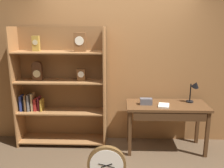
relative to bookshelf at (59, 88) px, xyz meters
The scene contains 7 objects.
back_wood_panel 1.03m from the bookshelf, 12.48° to the left, with size 4.80×0.05×2.60m, color #9E6B3D.
bookshelf is the anchor object (origin of this frame).
workbench 1.77m from the bookshelf, ahead, with size 1.26×0.56×0.77m.
desk_lamp 2.17m from the bookshelf, ahead, with size 0.19×0.19×0.37m.
toolbox_small 1.43m from the bookshelf, ahead, with size 0.19×0.10×0.10m, color #595960.
open_repair_manual 1.70m from the bookshelf, ahead, with size 0.16×0.22×0.03m, color silver.
round_clock_large 1.56m from the bookshelf, 53.18° to the right, with size 0.49×0.11×0.53m.
Camera 1 is at (0.05, -2.80, 1.99)m, focal length 39.06 mm.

